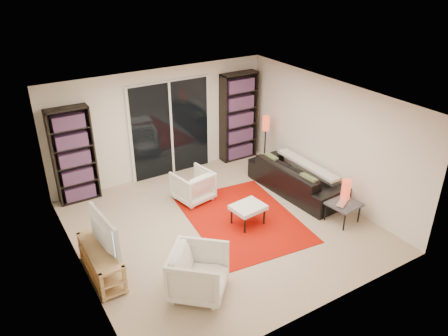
{
  "coord_description": "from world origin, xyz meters",
  "views": [
    {
      "loc": [
        -3.47,
        -5.78,
        4.57
      ],
      "look_at": [
        0.25,
        0.3,
        1.0
      ],
      "focal_mm": 35.0,
      "sensor_mm": 36.0,
      "label": 1
    }
  ],
  "objects_px": {
    "bookshelf_left": "(74,156)",
    "tv_stand": "(101,261)",
    "ottoman": "(248,208)",
    "floor_lamp": "(266,129)",
    "sofa": "(296,178)",
    "armchair_back": "(193,186)",
    "armchair_front": "(199,273)",
    "side_table": "(343,205)",
    "bookshelf_right": "(239,117)"
  },
  "relations": [
    {
      "from": "tv_stand",
      "to": "floor_lamp",
      "type": "distance_m",
      "value": 4.86
    },
    {
      "from": "ottoman",
      "to": "side_table",
      "type": "relative_size",
      "value": 1.05
    },
    {
      "from": "bookshelf_right",
      "to": "bookshelf_left",
      "type": "bearing_deg",
      "value": 180.0
    },
    {
      "from": "bookshelf_left",
      "to": "tv_stand",
      "type": "xyz_separation_m",
      "value": [
        -0.33,
        -2.54,
        -0.71
      ]
    },
    {
      "from": "bookshelf_right",
      "to": "ottoman",
      "type": "relative_size",
      "value": 3.32
    },
    {
      "from": "sofa",
      "to": "armchair_back",
      "type": "height_order",
      "value": "sofa"
    },
    {
      "from": "armchair_front",
      "to": "tv_stand",
      "type": "bearing_deg",
      "value": 86.59
    },
    {
      "from": "armchair_front",
      "to": "ottoman",
      "type": "distance_m",
      "value": 1.98
    },
    {
      "from": "bookshelf_left",
      "to": "bookshelf_right",
      "type": "distance_m",
      "value": 3.85
    },
    {
      "from": "bookshelf_right",
      "to": "side_table",
      "type": "xyz_separation_m",
      "value": [
        0.11,
        -3.38,
        -0.69
      ]
    },
    {
      "from": "armchair_back",
      "to": "bookshelf_left",
      "type": "bearing_deg",
      "value": -42.43
    },
    {
      "from": "armchair_back",
      "to": "sofa",
      "type": "bearing_deg",
      "value": 147.1
    },
    {
      "from": "ottoman",
      "to": "armchair_back",
      "type": "bearing_deg",
      "value": 108.57
    },
    {
      "from": "sofa",
      "to": "ottoman",
      "type": "height_order",
      "value": "sofa"
    },
    {
      "from": "sofa",
      "to": "armchair_back",
      "type": "distance_m",
      "value": 2.16
    },
    {
      "from": "bookshelf_right",
      "to": "armchair_front",
      "type": "bearing_deg",
      "value": -130.05
    },
    {
      "from": "bookshelf_right",
      "to": "tv_stand",
      "type": "height_order",
      "value": "bookshelf_right"
    },
    {
      "from": "floor_lamp",
      "to": "armchair_back",
      "type": "bearing_deg",
      "value": -166.6
    },
    {
      "from": "tv_stand",
      "to": "floor_lamp",
      "type": "bearing_deg",
      "value": 22.37
    },
    {
      "from": "bookshelf_left",
      "to": "floor_lamp",
      "type": "height_order",
      "value": "bookshelf_left"
    },
    {
      "from": "tv_stand",
      "to": "armchair_back",
      "type": "height_order",
      "value": "armchair_back"
    },
    {
      "from": "sofa",
      "to": "ottoman",
      "type": "bearing_deg",
      "value": 103.8
    },
    {
      "from": "bookshelf_left",
      "to": "ottoman",
      "type": "bearing_deg",
      "value": -46.61
    },
    {
      "from": "ottoman",
      "to": "floor_lamp",
      "type": "bearing_deg",
      "value": 46.93
    },
    {
      "from": "ottoman",
      "to": "side_table",
      "type": "distance_m",
      "value": 1.77
    },
    {
      "from": "tv_stand",
      "to": "sofa",
      "type": "relative_size",
      "value": 0.56
    },
    {
      "from": "bookshelf_right",
      "to": "ottoman",
      "type": "height_order",
      "value": "bookshelf_right"
    },
    {
      "from": "tv_stand",
      "to": "armchair_back",
      "type": "bearing_deg",
      "value": 29.89
    },
    {
      "from": "tv_stand",
      "to": "ottoman",
      "type": "xyz_separation_m",
      "value": [
        2.74,
        -0.0,
        0.08
      ]
    },
    {
      "from": "bookshelf_right",
      "to": "armchair_front",
      "type": "xyz_separation_m",
      "value": [
        -3.08,
        -3.66,
        -0.68
      ]
    },
    {
      "from": "tv_stand",
      "to": "armchair_back",
      "type": "relative_size",
      "value": 1.76
    },
    {
      "from": "bookshelf_left",
      "to": "ottoman",
      "type": "distance_m",
      "value": 3.56
    },
    {
      "from": "sofa",
      "to": "side_table",
      "type": "bearing_deg",
      "value": 176.2
    },
    {
      "from": "bookshelf_left",
      "to": "sofa",
      "type": "height_order",
      "value": "bookshelf_left"
    },
    {
      "from": "floor_lamp",
      "to": "ottoman",
      "type": "bearing_deg",
      "value": -133.07
    },
    {
      "from": "bookshelf_right",
      "to": "armchair_front",
      "type": "height_order",
      "value": "bookshelf_right"
    },
    {
      "from": "tv_stand",
      "to": "armchair_front",
      "type": "relative_size",
      "value": 1.53
    },
    {
      "from": "armchair_back",
      "to": "armchair_front",
      "type": "bearing_deg",
      "value": 53.52
    },
    {
      "from": "armchair_front",
      "to": "floor_lamp",
      "type": "distance_m",
      "value": 4.5
    },
    {
      "from": "bookshelf_left",
      "to": "armchair_front",
      "type": "distance_m",
      "value": 3.79
    },
    {
      "from": "sofa",
      "to": "floor_lamp",
      "type": "height_order",
      "value": "floor_lamp"
    },
    {
      "from": "bookshelf_left",
      "to": "tv_stand",
      "type": "distance_m",
      "value": 2.66
    },
    {
      "from": "sofa",
      "to": "armchair_front",
      "type": "distance_m",
      "value": 3.58
    },
    {
      "from": "bookshelf_right",
      "to": "armchair_back",
      "type": "height_order",
      "value": "bookshelf_right"
    },
    {
      "from": "bookshelf_left",
      "to": "armchair_back",
      "type": "xyz_separation_m",
      "value": [
        1.96,
        -1.22,
        -0.66
      ]
    },
    {
      "from": "bookshelf_right",
      "to": "floor_lamp",
      "type": "bearing_deg",
      "value": -69.27
    },
    {
      "from": "sofa",
      "to": "armchair_front",
      "type": "height_order",
      "value": "armchair_front"
    },
    {
      "from": "armchair_front",
      "to": "bookshelf_left",
      "type": "bearing_deg",
      "value": 53.99
    },
    {
      "from": "armchair_front",
      "to": "armchair_back",
      "type": "bearing_deg",
      "value": 16.12
    },
    {
      "from": "armchair_front",
      "to": "sofa",
      "type": "bearing_deg",
      "value": -20.98
    }
  ]
}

